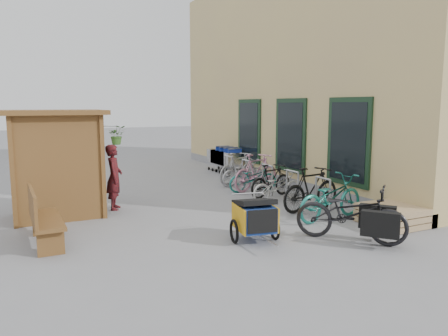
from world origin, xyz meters
name	(u,v)px	position (x,y,z in m)	size (l,w,h in m)	color
ground	(234,226)	(0.00, 0.00, 0.00)	(80.00, 80.00, 0.00)	gray
building	(338,77)	(6.49, 4.50, 3.49)	(6.07, 13.00, 7.00)	tan
kiosk	(52,149)	(-3.28, 2.47, 1.55)	(2.49, 1.65, 2.40)	brown
bike_rack	(267,177)	(2.30, 2.40, 0.52)	(0.05, 5.35, 0.86)	#A5A8AD
pallet_stack	(392,215)	(3.00, -1.40, 0.21)	(1.00, 1.20, 0.40)	tan
bench	(41,217)	(-3.68, 0.43, 0.53)	(0.51, 1.64, 1.04)	brown
shopping_carts	(223,157)	(3.00, 6.59, 0.58)	(0.56, 1.87, 1.00)	silver
child_trailer	(255,216)	(-0.12, -1.04, 0.47)	(0.93, 1.48, 0.86)	navy
cargo_bike	(352,214)	(1.47, -1.87, 0.53)	(1.81, 2.02, 1.06)	black
person_kiosk	(114,177)	(-1.90, 2.62, 0.79)	(0.57, 0.38, 1.58)	maroon
bike_0	(331,198)	(2.13, -0.48, 0.50)	(0.66, 1.90, 1.00)	#1D766A
bike_1	(311,189)	(2.26, 0.37, 0.53)	(0.50, 1.77, 1.06)	black
bike_2	(277,186)	(2.11, 1.60, 0.40)	(0.53, 1.52, 0.80)	#BCBBB8
bike_3	(271,181)	(2.24, 2.11, 0.46)	(0.43, 1.53, 0.92)	black
bike_4	(253,178)	(2.19, 3.00, 0.40)	(0.53, 1.52, 0.80)	#1D766A
bike_5	(256,172)	(2.37, 3.12, 0.55)	(0.51, 1.82, 1.10)	pink
bike_6	(243,172)	(2.41, 4.00, 0.41)	(0.55, 1.58, 0.83)	#9D9EA2
bike_7	(238,168)	(2.40, 4.31, 0.51)	(0.48, 1.69, 1.02)	#9D9EA2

